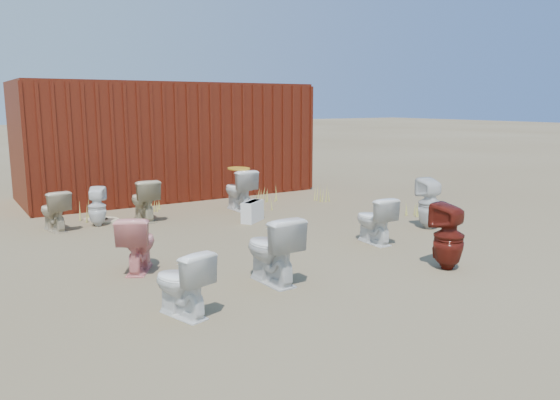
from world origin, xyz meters
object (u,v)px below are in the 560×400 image
toilet_front_e (374,220)px  toilet_back_yellowlid (239,190)px  toilet_back_beige_left (54,211)px  toilet_front_a (181,283)px  toilet_back_beige_right (144,200)px  loose_tank (252,211)px  toilet_front_maroon (449,237)px  toilet_front_pink (138,243)px  toilet_back_e (430,204)px  shipping_container (167,139)px  toilet_back_a (97,207)px  toilet_front_c (272,249)px

toilet_front_e → toilet_back_yellowlid: bearing=-77.5°
toilet_back_beige_left → toilet_back_yellowlid: (3.24, -0.08, 0.06)m
toilet_front_a → toilet_back_yellowlid: toilet_back_yellowlid is taller
toilet_front_a → toilet_back_beige_right: toilet_back_beige_right is taller
toilet_back_yellowlid → loose_tank: toilet_back_yellowlid is taller
toilet_front_a → loose_tank: 4.19m
toilet_front_maroon → loose_tank: size_ratio=1.61×
toilet_back_beige_left → toilet_front_pink: bearing=88.4°
toilet_front_maroon → toilet_back_e: toilet_back_e is taller
shipping_container → toilet_back_e: shipping_container is taller
shipping_container → loose_tank: (0.14, -3.50, -1.02)m
toilet_back_beige_right → toilet_back_e: (3.66, -3.02, 0.04)m
toilet_back_beige_left → loose_tank: size_ratio=1.29×
toilet_front_a → toilet_back_e: size_ratio=0.80×
toilet_front_maroon → toilet_back_e: size_ratio=1.00×
toilet_front_a → toilet_back_a: (0.31, 4.33, -0.00)m
toilet_back_beige_left → toilet_back_beige_right: (1.43, -0.03, 0.04)m
toilet_front_e → toilet_back_e: 1.39m
shipping_container → toilet_back_beige_left: 3.82m
toilet_front_a → toilet_front_maroon: size_ratio=0.80×
shipping_container → toilet_back_beige_right: shipping_container is taller
toilet_front_maroon → toilet_back_a: toilet_front_maroon is taller
toilet_front_c → toilet_back_yellowlid: 4.25m
toilet_back_beige_right → shipping_container: bearing=-119.0°
loose_tank → toilet_front_e: bearing=-106.0°
toilet_front_c → toilet_back_a: (-0.91, 3.96, -0.06)m
shipping_container → toilet_back_beige_right: 2.94m
toilet_front_a → toilet_back_beige_left: toilet_front_a is taller
toilet_front_maroon → toilet_back_beige_right: (-2.19, 4.65, -0.04)m
toilet_back_beige_right → toilet_back_a: bearing=-0.6°
toilet_front_a → toilet_front_c: 1.28m
toilet_front_pink → shipping_container: bearing=-83.8°
toilet_back_beige_left → toilet_back_e: 5.93m
toilet_front_e → toilet_back_a: size_ratio=1.05×
toilet_back_yellowlid → toilet_back_e: size_ratio=0.96×
toilet_front_pink → loose_tank: toilet_front_pink is taller
toilet_back_a → toilet_back_beige_right: bearing=-154.8°
toilet_back_e → loose_tank: 2.91m
toilet_front_c → toilet_back_a: bearing=-79.6°
toilet_back_beige_right → toilet_back_yellowlid: (1.81, -0.05, 0.03)m
toilet_front_e → toilet_back_beige_right: (-2.29, 3.24, 0.02)m
toilet_front_e → toilet_front_maroon: bearing=90.2°
toilet_front_pink → toilet_back_e: bearing=-152.8°
toilet_front_c → toilet_front_a: bearing=14.4°
toilet_front_pink → toilet_front_c: size_ratio=0.89×
shipping_container → toilet_back_yellowlid: 2.66m
toilet_front_a → toilet_front_e: toilet_front_e is taller
toilet_back_beige_left → toilet_back_e: bearing=138.3°
toilet_front_c → toilet_front_maroon: (2.06, -0.70, 0.02)m
shipping_container → toilet_back_yellowlid: (0.43, -2.50, -0.81)m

